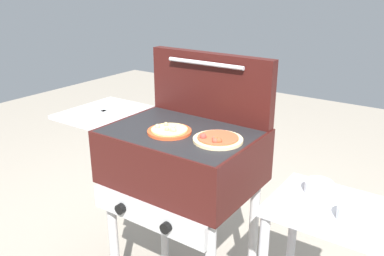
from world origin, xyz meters
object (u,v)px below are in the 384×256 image
at_px(grill, 179,160).
at_px(pizza_pepperoni, 217,139).
at_px(topping_bowl_far, 352,214).
at_px(pizza_cheese, 169,131).
at_px(topping_bowl_near, 319,188).

height_order(grill, pizza_pepperoni, pizza_pepperoni).
relative_size(grill, topping_bowl_far, 9.47).
relative_size(pizza_cheese, topping_bowl_far, 1.83).
height_order(pizza_cheese, topping_bowl_near, pizza_cheese).
bearing_deg(grill, topping_bowl_near, 7.34).
bearing_deg(topping_bowl_far, pizza_pepperoni, 177.74).
bearing_deg(grill, topping_bowl_far, -3.21).
bearing_deg(topping_bowl_near, pizza_cheese, -167.89).
bearing_deg(topping_bowl_near, pizza_pepperoni, -166.02).
xyz_separation_m(pizza_cheese, pizza_pepperoni, (0.22, 0.03, 0.00)).
bearing_deg(pizza_cheese, pizza_pepperoni, 8.67).
relative_size(pizza_cheese, pizza_pepperoni, 0.93).
distance_m(grill, pizza_pepperoni, 0.26).
height_order(topping_bowl_near, topping_bowl_far, same).
relative_size(topping_bowl_near, topping_bowl_far, 1.03).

